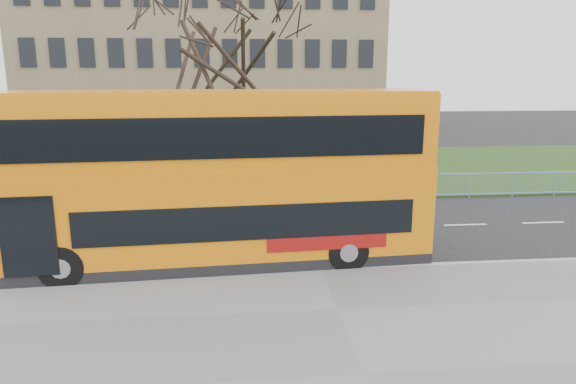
{
  "coord_description": "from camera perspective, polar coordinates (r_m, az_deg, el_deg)",
  "views": [
    {
      "loc": [
        -2.13,
        -14.8,
        5.36
      ],
      "look_at": [
        -0.65,
        1.0,
        1.72
      ],
      "focal_mm": 32.0,
      "sensor_mm": 36.0,
      "label": 1
    }
  ],
  "objects": [
    {
      "name": "yellow_bus",
      "position": [
        14.56,
        -7.39,
        1.93
      ],
      "size": [
        11.77,
        3.49,
        4.87
      ],
      "rotation": [
        0.0,
        0.0,
        0.06
      ],
      "color": "orange",
      "rests_on": "ground"
    },
    {
      "name": "guard_railing",
      "position": [
        22.04,
        0.32,
        0.32
      ],
      "size": [
        40.0,
        0.12,
        1.1
      ],
      "primitive_type": null,
      "color": "#7DA2DF",
      "rests_on": "ground"
    },
    {
      "name": "civic_building",
      "position": [
        49.91,
        -8.94,
        14.67
      ],
      "size": [
        30.0,
        15.0,
        14.0
      ],
      "primitive_type": "cube",
      "color": "#7C6A4F",
      "rests_on": "ground"
    },
    {
      "name": "pavement",
      "position": [
        9.88,
        8.49,
        -19.7
      ],
      "size": [
        80.0,
        10.5,
        0.12
      ],
      "primitive_type": "cube",
      "color": "slate",
      "rests_on": "ground"
    },
    {
      "name": "bare_tree",
      "position": [
        24.82,
        -7.56,
        13.21
      ],
      "size": [
        7.63,
        7.63,
        10.89
      ],
      "primitive_type": null,
      "color": "black",
      "rests_on": "grass_verge"
    },
    {
      "name": "ground",
      "position": [
        15.89,
        2.69,
        -6.8
      ],
      "size": [
        120.0,
        120.0,
        0.0
      ],
      "primitive_type": "plane",
      "color": "black",
      "rests_on": "ground"
    },
    {
      "name": "grass_verge",
      "position": [
        29.66,
        -1.15,
        2.6
      ],
      "size": [
        80.0,
        15.4,
        0.08
      ],
      "primitive_type": "cube",
      "color": "#1B3212",
      "rests_on": "ground"
    },
    {
      "name": "kerb",
      "position": [
        14.43,
        3.56,
        -8.61
      ],
      "size": [
        80.0,
        0.2,
        0.14
      ],
      "primitive_type": "cube",
      "color": "gray",
      "rests_on": "ground"
    }
  ]
}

